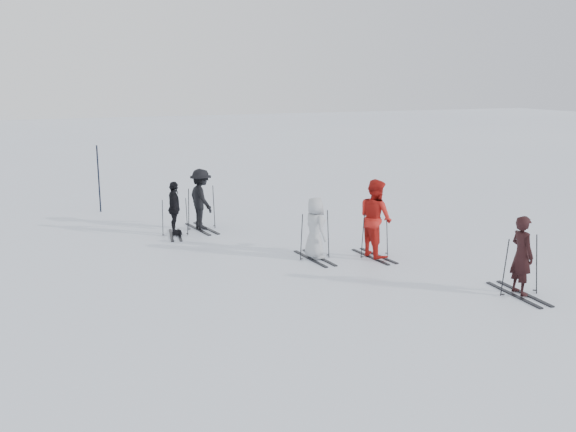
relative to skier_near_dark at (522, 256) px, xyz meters
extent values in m
plane|color=silver|center=(-3.31, 3.85, -0.84)|extent=(120.00, 120.00, 0.00)
imported|color=black|center=(0.00, 0.00, 0.00)|extent=(0.44, 0.64, 1.68)
imported|color=#AD1913|center=(-1.38, 3.71, 0.15)|extent=(0.83, 1.02, 1.98)
imported|color=#A2A7AB|center=(-2.87, 4.13, -0.06)|extent=(0.55, 0.80, 1.55)
imported|color=black|center=(-5.63, 7.85, -0.06)|extent=(0.53, 0.96, 1.56)
imported|color=black|center=(-4.70, 8.34, 0.06)|extent=(0.84, 1.26, 1.81)
cylinder|color=black|center=(-7.26, 12.11, 0.29)|extent=(0.06, 0.06, 2.27)
camera|label=1|loc=(-9.41, -10.12, 3.70)|focal=40.00mm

